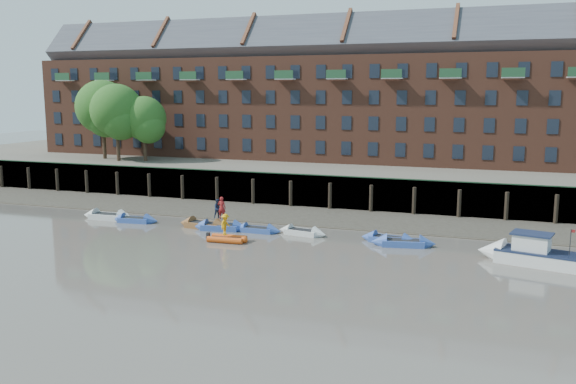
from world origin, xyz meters
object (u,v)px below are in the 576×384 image
at_px(rowboat_2, 204,225).
at_px(rowboat_5, 302,232).
at_px(rowboat_4, 257,230).
at_px(person_rower_b, 218,209).
at_px(person_rower_a, 222,208).
at_px(rowboat_7, 403,243).
at_px(person_rib_crew, 225,224).
at_px(motor_launch, 521,252).
at_px(rowboat_0, 108,216).
at_px(rowboat_6, 389,240).
at_px(rowboat_1, 135,220).
at_px(rib_tender, 229,239).
at_px(rowboat_3, 220,227).

bearing_deg(rowboat_2, rowboat_5, 9.99).
distance_m(rowboat_4, person_rower_b, 3.76).
bearing_deg(rowboat_5, person_rower_b, -166.98).
bearing_deg(person_rower_a, rowboat_7, 172.93).
height_order(person_rower_a, person_rib_crew, person_rower_a).
height_order(motor_launch, person_rower_a, person_rower_a).
xyz_separation_m(rowboat_0, person_rower_b, (11.04, -0.36, 1.48)).
height_order(rowboat_0, rowboat_6, rowboat_0).
distance_m(rowboat_5, motor_launch, 16.40).
bearing_deg(person_rower_b, person_rib_crew, -100.24).
distance_m(rowboat_1, rowboat_4, 11.48).
bearing_deg(rowboat_4, rowboat_2, -179.70).
relative_size(rowboat_2, rowboat_6, 1.08).
bearing_deg(rib_tender, rowboat_1, 158.01).
relative_size(rowboat_2, motor_launch, 0.74).
relative_size(rowboat_2, rib_tender, 1.63).
bearing_deg(rowboat_6, rowboat_4, -170.57).
distance_m(rowboat_2, rowboat_5, 8.43).
distance_m(rowboat_2, rowboat_4, 4.72).
bearing_deg(motor_launch, rowboat_2, 8.20).
distance_m(rowboat_7, person_rib_crew, 13.35).
distance_m(rowboat_4, person_rower_a, 3.47).
height_order(rowboat_2, rowboat_6, rowboat_2).
height_order(rowboat_1, rowboat_2, rowboat_2).
bearing_deg(rowboat_1, person_rower_a, -7.33).
xyz_separation_m(rowboat_0, rowboat_1, (2.99, -0.32, -0.04)).
bearing_deg(rowboat_3, motor_launch, -13.62).
xyz_separation_m(rowboat_4, person_rower_a, (-3.05, -0.20, 1.65)).
bearing_deg(rowboat_7, rowboat_4, 166.90).
bearing_deg(motor_launch, rowboat_0, 9.09).
xyz_separation_m(rowboat_3, person_rower_b, (-0.28, 0.20, 1.49)).
relative_size(rowboat_2, rowboat_3, 1.02).
distance_m(rib_tender, motor_launch, 20.78).
xyz_separation_m(rowboat_2, rowboat_6, (15.41, 0.21, -0.02)).
distance_m(rowboat_6, rowboat_7, 1.33).
relative_size(rowboat_6, person_rower_a, 2.51).
relative_size(rowboat_3, rowboat_6, 1.06).
distance_m(rowboat_3, rowboat_5, 6.88).
bearing_deg(rib_tender, rowboat_4, 73.59).
height_order(rowboat_4, rowboat_7, rowboat_7).
xyz_separation_m(rowboat_6, rowboat_7, (1.13, -0.70, 0.01)).
height_order(rowboat_6, rowboat_7, rowboat_7).
bearing_deg(rowboat_7, rowboat_2, 168.00).
xyz_separation_m(rowboat_0, rowboat_7, (26.30, -0.85, -0.01)).
distance_m(rowboat_5, person_rib_crew, 6.36).
xyz_separation_m(rowboat_1, rowboat_2, (6.76, -0.04, 0.03)).
bearing_deg(person_rower_b, rowboat_0, 134.75).
xyz_separation_m(rowboat_3, rowboat_7, (14.98, -0.29, -0.00)).
xyz_separation_m(rowboat_2, rowboat_4, (4.72, 0.09, -0.04)).
height_order(rowboat_3, person_rower_b, person_rower_b).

